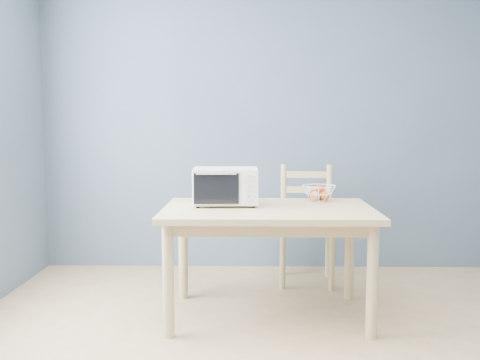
{
  "coord_description": "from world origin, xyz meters",
  "views": [
    {
      "loc": [
        -0.14,
        -2.55,
        1.31
      ],
      "look_at": [
        -0.21,
        1.02,
        0.93
      ],
      "focal_mm": 40.0,
      "sensor_mm": 36.0,
      "label": 1
    }
  ],
  "objects_px": {
    "dining_table": "(268,222)",
    "dining_chair": "(306,225)",
    "fruit_basket": "(318,193)",
    "toaster_oven": "(223,186)"
  },
  "relations": [
    {
      "from": "dining_table",
      "to": "dining_chair",
      "type": "height_order",
      "value": "dining_chair"
    },
    {
      "from": "fruit_basket",
      "to": "dining_chair",
      "type": "bearing_deg",
      "value": 92.93
    },
    {
      "from": "dining_table",
      "to": "fruit_basket",
      "type": "relative_size",
      "value": 5.13
    },
    {
      "from": "dining_table",
      "to": "fruit_basket",
      "type": "bearing_deg",
      "value": 38.81
    },
    {
      "from": "toaster_oven",
      "to": "fruit_basket",
      "type": "distance_m",
      "value": 0.71
    },
    {
      "from": "toaster_oven",
      "to": "dining_chair",
      "type": "distance_m",
      "value": 1.06
    },
    {
      "from": "dining_table",
      "to": "dining_chair",
      "type": "distance_m",
      "value": 0.91
    },
    {
      "from": "fruit_basket",
      "to": "dining_chair",
      "type": "relative_size",
      "value": 0.28
    },
    {
      "from": "toaster_oven",
      "to": "dining_chair",
      "type": "relative_size",
      "value": 0.46
    },
    {
      "from": "dining_table",
      "to": "toaster_oven",
      "type": "height_order",
      "value": "toaster_oven"
    }
  ]
}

